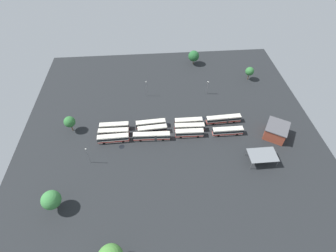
# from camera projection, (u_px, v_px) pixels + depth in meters

# --- Properties ---
(ground_plane) EXTENTS (129.56, 129.56, 0.00)m
(ground_plane) POSITION_uv_depth(u_px,v_px,m) (170.00, 131.00, 109.93)
(ground_plane) COLOR black
(bus_row0_slot0) EXTENTS (15.63, 3.16, 3.60)m
(bus_row0_slot0) POSITION_uv_depth(u_px,v_px,m) (224.00, 119.00, 112.46)
(bus_row0_slot0) COLOR silver
(bus_row0_slot0) RESTS_ON ground_plane
(bus_row0_slot2) EXTENTS (13.06, 2.53, 3.60)m
(bus_row0_slot2) POSITION_uv_depth(u_px,v_px,m) (228.00, 131.00, 107.53)
(bus_row0_slot2) COLOR silver
(bus_row0_slot2) RESTS_ON ground_plane
(bus_row1_slot0) EXTENTS (12.28, 2.54, 3.60)m
(bus_row1_slot0) POSITION_uv_depth(u_px,v_px,m) (189.00, 122.00, 111.30)
(bus_row1_slot0) COLOR silver
(bus_row1_slot0) RESTS_ON ground_plane
(bus_row1_slot1) EXTENTS (13.01, 2.87, 3.60)m
(bus_row1_slot1) POSITION_uv_depth(u_px,v_px,m) (189.00, 127.00, 109.07)
(bus_row1_slot1) COLOR silver
(bus_row1_slot1) RESTS_ON ground_plane
(bus_row1_slot2) EXTENTS (12.09, 2.78, 3.60)m
(bus_row1_slot2) POSITION_uv_depth(u_px,v_px,m) (189.00, 133.00, 106.78)
(bus_row1_slot2) COLOR silver
(bus_row1_slot2) RESTS_ON ground_plane
(bus_row2_slot0) EXTENTS (13.12, 3.25, 3.60)m
(bus_row2_slot0) POSITION_uv_depth(u_px,v_px,m) (151.00, 124.00, 110.46)
(bus_row2_slot0) COLOR silver
(bus_row2_slot0) RESTS_ON ground_plane
(bus_row2_slot1) EXTENTS (12.81, 3.28, 3.60)m
(bus_row2_slot1) POSITION_uv_depth(u_px,v_px,m) (152.00, 129.00, 108.17)
(bus_row2_slot1) COLOR silver
(bus_row2_slot1) RESTS_ON ground_plane
(bus_row2_slot2) EXTENTS (15.62, 3.07, 3.60)m
(bus_row2_slot2) POSITION_uv_depth(u_px,v_px,m) (152.00, 136.00, 105.57)
(bus_row2_slot2) COLOR silver
(bus_row2_slot2) RESTS_ON ground_plane
(bus_row3_slot0) EXTENTS (12.67, 2.52, 3.60)m
(bus_row3_slot0) POSITION_uv_depth(u_px,v_px,m) (114.00, 126.00, 109.41)
(bus_row3_slot0) COLOR silver
(bus_row3_slot0) RESTS_ON ground_plane
(bus_row3_slot1) EXTENTS (12.98, 2.64, 3.60)m
(bus_row3_slot1) POSITION_uv_depth(u_px,v_px,m) (114.00, 132.00, 107.04)
(bus_row3_slot1) COLOR silver
(bus_row3_slot1) RESTS_ON ground_plane
(bus_row3_slot2) EXTENTS (13.11, 2.76, 3.60)m
(bus_row3_slot2) POSITION_uv_depth(u_px,v_px,m) (113.00, 138.00, 104.74)
(bus_row3_slot2) COLOR silver
(bus_row3_slot2) RESTS_ON ground_plane
(depot_building) EXTENTS (12.62, 12.90, 5.94)m
(depot_building) POSITION_uv_depth(u_px,v_px,m) (276.00, 131.00, 106.15)
(depot_building) COLOR #99422D
(depot_building) RESTS_ON ground_plane
(maintenance_shelter) EXTENTS (10.98, 7.21, 4.04)m
(maintenance_shelter) POSITION_uv_depth(u_px,v_px,m) (263.00, 155.00, 96.45)
(maintenance_shelter) COLOR slate
(maintenance_shelter) RESTS_ON ground_plane
(lamp_post_by_building) EXTENTS (0.56, 0.28, 8.72)m
(lamp_post_by_building) POSITION_uv_depth(u_px,v_px,m) (146.00, 88.00, 122.94)
(lamp_post_by_building) COLOR slate
(lamp_post_by_building) RESTS_ON ground_plane
(lamp_post_near_entrance) EXTENTS (0.56, 0.28, 7.35)m
(lamp_post_near_entrance) POSITION_uv_depth(u_px,v_px,m) (207.00, 87.00, 124.73)
(lamp_post_near_entrance) COLOR slate
(lamp_post_near_entrance) RESTS_ON ground_plane
(lamp_post_mid_lot) EXTENTS (0.56, 0.28, 7.50)m
(lamp_post_mid_lot) POSITION_uv_depth(u_px,v_px,m) (208.00, 87.00, 124.41)
(lamp_post_mid_lot) COLOR slate
(lamp_post_mid_lot) RESTS_ON ground_plane
(lamp_post_far_corner) EXTENTS (0.56, 0.28, 8.65)m
(lamp_post_far_corner) POSITION_uv_depth(u_px,v_px,m) (88.00, 155.00, 95.33)
(lamp_post_far_corner) COLOR slate
(lamp_post_far_corner) RESTS_ON ground_plane
(tree_west_edge) EXTENTS (6.40, 6.40, 9.01)m
(tree_west_edge) POSITION_uv_depth(u_px,v_px,m) (51.00, 200.00, 81.73)
(tree_west_edge) COLOR brown
(tree_west_edge) RESTS_ON ground_plane
(tree_south_edge) EXTENTS (6.11, 6.11, 8.22)m
(tree_south_edge) POSITION_uv_depth(u_px,v_px,m) (194.00, 56.00, 142.15)
(tree_south_edge) COLOR brown
(tree_south_edge) RESTS_ON ground_plane
(tree_north_edge) EXTENTS (4.47, 4.47, 7.40)m
(tree_north_edge) POSITION_uv_depth(u_px,v_px,m) (250.00, 71.00, 132.04)
(tree_north_edge) COLOR brown
(tree_north_edge) RESTS_ON ground_plane
(tree_northeast) EXTENTS (4.81, 4.81, 7.77)m
(tree_northeast) POSITION_uv_depth(u_px,v_px,m) (70.00, 122.00, 106.51)
(tree_northeast) COLOR brown
(tree_northeast) RESTS_ON ground_plane
(puddle_front_lane) EXTENTS (2.93, 2.93, 0.01)m
(puddle_front_lane) POSITION_uv_depth(u_px,v_px,m) (167.00, 125.00, 112.61)
(puddle_front_lane) COLOR black
(puddle_front_lane) RESTS_ON ground_plane
(puddle_between_rows) EXTENTS (1.88, 1.88, 0.01)m
(puddle_between_rows) POSITION_uv_depth(u_px,v_px,m) (203.00, 118.00, 115.42)
(puddle_between_rows) COLOR black
(puddle_between_rows) RESTS_ON ground_plane
(puddle_near_shelter) EXTENTS (2.31, 2.31, 0.01)m
(puddle_near_shelter) POSITION_uv_depth(u_px,v_px,m) (122.00, 147.00, 104.11)
(puddle_near_shelter) COLOR black
(puddle_near_shelter) RESTS_ON ground_plane
(puddle_centre_drain) EXTENTS (2.23, 2.23, 0.01)m
(puddle_centre_drain) POSITION_uv_depth(u_px,v_px,m) (141.00, 122.00, 114.05)
(puddle_centre_drain) COLOR black
(puddle_centre_drain) RESTS_ON ground_plane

